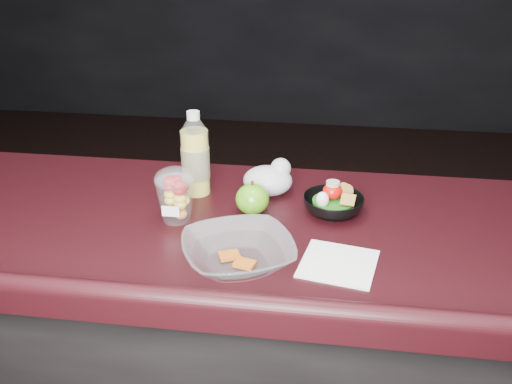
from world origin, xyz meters
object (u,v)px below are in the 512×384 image
at_px(lemonade_bottle, 195,160).
at_px(green_apple, 252,199).
at_px(snack_bowl, 333,203).
at_px(takeout_bowl, 238,253).
at_px(fruit_cup, 175,194).

xyz_separation_m(lemonade_bottle, green_apple, (0.17, -0.10, -0.06)).
bearing_deg(snack_bowl, takeout_bowl, -126.83).
relative_size(green_apple, takeout_bowl, 0.28).
bearing_deg(lemonade_bottle, green_apple, -30.10).
relative_size(snack_bowl, takeout_bowl, 0.62).
height_order(lemonade_bottle, takeout_bowl, lemonade_bottle).
height_order(green_apple, takeout_bowl, green_apple).
bearing_deg(lemonade_bottle, snack_bowl, -10.96).
bearing_deg(fruit_cup, green_apple, 18.57).
xyz_separation_m(lemonade_bottle, takeout_bowl, (0.17, -0.34, -0.07)).
relative_size(lemonade_bottle, fruit_cup, 1.65).
distance_m(fruit_cup, snack_bowl, 0.40).
xyz_separation_m(lemonade_bottle, snack_bowl, (0.37, -0.07, -0.07)).
distance_m(snack_bowl, takeout_bowl, 0.33).
xyz_separation_m(fruit_cup, snack_bowl, (0.39, 0.09, -0.04)).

